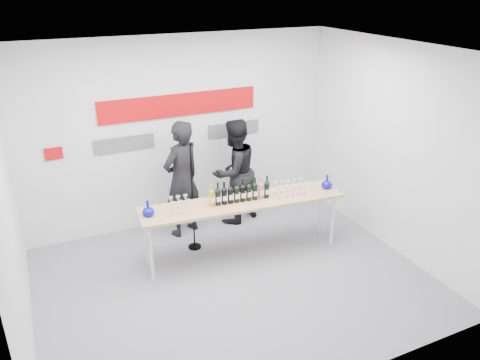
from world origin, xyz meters
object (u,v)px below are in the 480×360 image
at_px(tasting_table, 243,205).
at_px(mic_stand, 193,217).
at_px(presenter_left, 182,179).
at_px(presenter_right, 234,172).

xyz_separation_m(tasting_table, mic_stand, (-0.58, 0.47, -0.29)).
xyz_separation_m(presenter_left, mic_stand, (-0.01, -0.51, -0.41)).
relative_size(tasting_table, mic_stand, 1.75).
height_order(tasting_table, mic_stand, mic_stand).
distance_m(presenter_right, mic_stand, 1.13).
bearing_deg(presenter_right, tasting_table, 53.05).
bearing_deg(presenter_left, tasting_table, 95.75).
relative_size(presenter_left, presenter_right, 1.06).
height_order(presenter_left, presenter_right, presenter_left).
xyz_separation_m(presenter_left, presenter_right, (0.90, 0.05, -0.05)).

